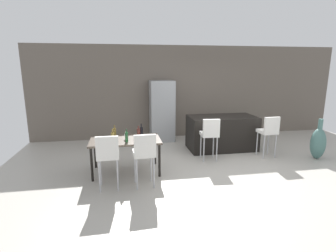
{
  "coord_description": "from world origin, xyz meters",
  "views": [
    {
      "loc": [
        -2.2,
        -5.63,
        2.23
      ],
      "look_at": [
        -1.13,
        0.45,
        0.85
      ],
      "focal_mm": 28.18,
      "sensor_mm": 36.0,
      "label": 1
    }
  ],
  "objects": [
    {
      "name": "ground_plane",
      "position": [
        0.0,
        0.0,
        0.0
      ],
      "size": [
        10.0,
        10.0,
        0.0
      ],
      "primitive_type": "plane",
      "color": "#ADA89E"
    },
    {
      "name": "back_wall",
      "position": [
        0.0,
        2.72,
        1.45
      ],
      "size": [
        10.0,
        0.12,
        2.9
      ],
      "primitive_type": "cube",
      "color": "#665B51",
      "rests_on": "ground_plane"
    },
    {
      "name": "kitchen_island",
      "position": [
        0.49,
        1.07,
        0.46
      ],
      "size": [
        1.82,
        0.95,
        0.92
      ],
      "primitive_type": "cube",
      "color": "black",
      "rests_on": "ground_plane"
    },
    {
      "name": "bar_chair_left",
      "position": [
        -0.15,
        0.21,
        0.7
      ],
      "size": [
        0.43,
        0.43,
        1.05
      ],
      "color": "white",
      "rests_on": "ground_plane"
    },
    {
      "name": "bar_chair_middle",
      "position": [
        1.38,
        0.21,
        0.7
      ],
      "size": [
        0.42,
        0.42,
        1.05
      ],
      "color": "white",
      "rests_on": "ground_plane"
    },
    {
      "name": "dining_table",
      "position": [
        -2.15,
        -0.17,
        0.67
      ],
      "size": [
        1.47,
        0.86,
        0.74
      ],
      "color": "#4C4238",
      "rests_on": "ground_plane"
    },
    {
      "name": "dining_chair_near",
      "position": [
        -2.48,
        -0.96,
        0.7
      ],
      "size": [
        0.41,
        0.41,
        1.05
      ],
      "color": "white",
      "rests_on": "ground_plane"
    },
    {
      "name": "dining_chair_far",
      "position": [
        -1.82,
        -0.96,
        0.7
      ],
      "size": [
        0.42,
        0.42,
        1.05
      ],
      "color": "white",
      "rests_on": "ground_plane"
    },
    {
      "name": "wine_bottle_inner",
      "position": [
        -2.37,
        -0.12,
        0.86
      ],
      "size": [
        0.07,
        0.07,
        0.3
      ],
      "color": "brown",
      "rests_on": "dining_table"
    },
    {
      "name": "wine_bottle_far",
      "position": [
        -2.4,
        -0.5,
        0.86
      ],
      "size": [
        0.07,
        0.07,
        0.3
      ],
      "color": "brown",
      "rests_on": "dining_table"
    },
    {
      "name": "wine_bottle_near",
      "position": [
        -1.8,
        -0.01,
        0.85
      ],
      "size": [
        0.07,
        0.07,
        0.29
      ],
      "color": "black",
      "rests_on": "dining_table"
    },
    {
      "name": "wine_bottle_left",
      "position": [
        -2.13,
        -0.4,
        0.85
      ],
      "size": [
        0.06,
        0.06,
        0.27
      ],
      "color": "#194723",
      "rests_on": "dining_table"
    },
    {
      "name": "wine_bottle_right",
      "position": [
        -1.87,
        -0.23,
        0.86
      ],
      "size": [
        0.07,
        0.07,
        0.29
      ],
      "color": "#471E19",
      "rests_on": "dining_table"
    },
    {
      "name": "wine_glass_middle",
      "position": [
        -2.15,
        -0.17,
        0.86
      ],
      "size": [
        0.07,
        0.07,
        0.17
      ],
      "color": "silver",
      "rests_on": "dining_table"
    },
    {
      "name": "refrigerator",
      "position": [
        -0.99,
        2.28,
        0.92
      ],
      "size": [
        0.72,
        0.68,
        1.84
      ],
      "primitive_type": "cube",
      "color": "#939699",
      "rests_on": "ground_plane"
    },
    {
      "name": "floor_vase",
      "position": [
        2.54,
        -0.12,
        0.4
      ],
      "size": [
        0.35,
        0.35,
        1.01
      ],
      "color": "#47706B",
      "rests_on": "ground_plane"
    },
    {
      "name": "potted_plant",
      "position": [
        1.78,
        2.27,
        0.35
      ],
      "size": [
        0.4,
        0.4,
        0.6
      ],
      "color": "beige",
      "rests_on": "ground_plane"
    }
  ]
}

